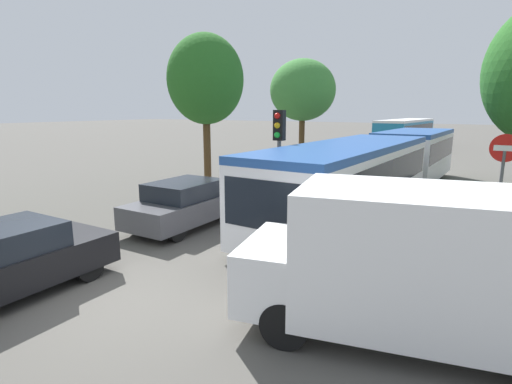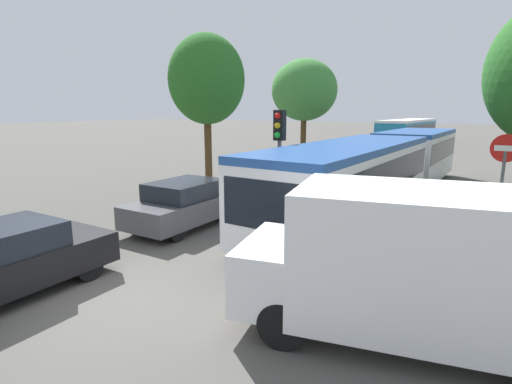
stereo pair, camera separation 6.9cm
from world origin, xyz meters
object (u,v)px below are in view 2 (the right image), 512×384
object	(u,v)px
articulated_bus	(384,165)
queued_car_silver	(284,175)
queued_car_navy	(359,152)
queued_car_black	(3,261)
queued_car_graphite	(187,203)
queued_car_blue	(333,161)
white_van	(422,262)
no_entry_sign	(503,172)
traffic_light	(279,140)
tree_left_mid	(207,80)
tree_left_far	(304,90)
city_bus_rear	(408,131)

from	to	relation	value
articulated_bus	queued_car_silver	world-z (taller)	articulated_bus
articulated_bus	queued_car_navy	size ratio (longest dim) A/B	4.20
queued_car_black	queued_car_graphite	distance (m)	5.26
articulated_bus	queued_car_navy	bearing A→B (deg)	-156.13
queued_car_blue	white_van	world-z (taller)	white_van
no_entry_sign	queued_car_blue	bearing A→B (deg)	-136.82
queued_car_graphite	queued_car_navy	xyz separation A→B (m)	(-0.10, 16.77, -0.00)
queued_car_graphite	queued_car_silver	size ratio (longest dim) A/B	0.89
queued_car_silver	queued_car_blue	size ratio (longest dim) A/B	0.99
queued_car_navy	no_entry_sign	bearing A→B (deg)	-150.23
traffic_light	tree_left_mid	size ratio (longest dim) A/B	0.52
tree_left_mid	white_van	bearing A→B (deg)	-37.83
queued_car_silver	white_van	bearing A→B (deg)	-141.94
queued_car_black	queued_car_silver	xyz separation A→B (m)	(0.06, 10.99, 0.10)
queued_car_silver	tree_left_mid	size ratio (longest dim) A/B	0.67
tree_left_mid	tree_left_far	distance (m)	10.32
city_bus_rear	white_van	bearing A→B (deg)	-165.22
queued_car_black	queued_car_blue	world-z (taller)	queued_car_blue
queued_car_black	tree_left_mid	world-z (taller)	tree_left_mid
queued_car_graphite	tree_left_far	world-z (taller)	tree_left_far
tree_left_mid	tree_left_far	world-z (taller)	tree_left_far
queued_car_graphite	traffic_light	distance (m)	3.34
queued_car_black	traffic_light	size ratio (longest dim) A/B	1.14
city_bus_rear	queued_car_silver	size ratio (longest dim) A/B	2.64
queued_car_blue	traffic_light	size ratio (longest dim) A/B	1.31
queued_car_black	queued_car_navy	xyz separation A→B (m)	(-0.27, 22.02, 0.01)
queued_car_black	traffic_light	bearing A→B (deg)	-14.75
queued_car_silver	queued_car_navy	world-z (taller)	queued_car_silver
queued_car_graphite	queued_car_silver	xyz separation A→B (m)	(0.23, 5.74, 0.08)
queued_car_silver	traffic_light	bearing A→B (deg)	-154.89
no_entry_sign	queued_car_silver	bearing A→B (deg)	-109.66
queued_car_blue	articulated_bus	bearing A→B (deg)	-142.01
traffic_light	no_entry_sign	world-z (taller)	traffic_light
city_bus_rear	queued_car_navy	size ratio (longest dim) A/B	2.98
queued_car_navy	traffic_light	size ratio (longest dim) A/B	1.15
queued_car_silver	no_entry_sign	xyz separation A→B (m)	(7.62, -2.72, 1.10)
white_van	queued_car_black	bearing A→B (deg)	7.66
queued_car_black	tree_left_mid	distance (m)	11.65
city_bus_rear	queued_car_blue	xyz separation A→B (m)	(0.25, -19.79, -0.65)
tree_left_far	no_entry_sign	bearing A→B (deg)	-47.69
queued_car_blue	no_entry_sign	bearing A→B (deg)	-137.08
articulated_bus	no_entry_sign	bearing A→B (deg)	51.42
queued_car_silver	tree_left_mid	xyz separation A→B (m)	(-3.48, -0.59, 3.86)
queued_car_black	queued_car_blue	xyz separation A→B (m)	(0.13, 16.31, 0.10)
tree_left_mid	city_bus_rear	bearing A→B (deg)	82.67
queued_car_black	tree_left_far	world-z (taller)	tree_left_far
queued_car_silver	traffic_light	distance (m)	4.55
queued_car_navy	tree_left_far	xyz separation A→B (m)	(-3.39, -1.30, 3.92)
articulated_bus	queued_car_black	size ratio (longest dim) A/B	4.24
white_van	queued_car_silver	bearing A→B (deg)	-64.12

